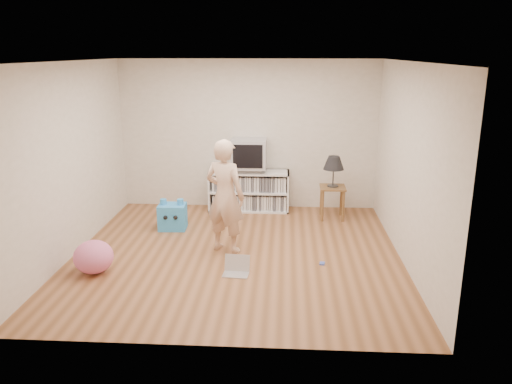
{
  "coord_description": "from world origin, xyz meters",
  "views": [
    {
      "loc": [
        0.66,
        -6.41,
        2.73
      ],
      "look_at": [
        0.25,
        0.4,
        0.79
      ],
      "focal_mm": 35.0,
      "sensor_mm": 36.0,
      "label": 1
    }
  ],
  "objects": [
    {
      "name": "plush_pink",
      "position": [
        -1.75,
        -0.7,
        0.21
      ],
      "size": [
        0.57,
        0.57,
        0.42
      ],
      "primitive_type": "ellipsoid",
      "rotation": [
        0.0,
        0.0,
        -0.16
      ],
      "color": "pink",
      "rests_on": "ground"
    },
    {
      "name": "ceiling",
      "position": [
        0.0,
        0.0,
        2.6
      ],
      "size": [
        4.5,
        4.5,
        0.01
      ],
      "primitive_type": "cube",
      "color": "white",
      "rests_on": "walls"
    },
    {
      "name": "laptop",
      "position": [
        0.06,
        -0.61,
        0.06
      ],
      "size": [
        0.34,
        0.28,
        0.22
      ],
      "rotation": [
        0.0,
        0.0,
        -0.08
      ],
      "color": "silver",
      "rests_on": "ground"
    },
    {
      "name": "ground",
      "position": [
        0.0,
        0.0,
        0.0
      ],
      "size": [
        4.5,
        4.5,
        0.0
      ],
      "primitive_type": "plane",
      "color": "brown",
      "rests_on": "ground"
    },
    {
      "name": "media_unit",
      "position": [
        0.02,
        2.04,
        0.35
      ],
      "size": [
        1.4,
        0.45,
        0.7
      ],
      "color": "white",
      "rests_on": "ground"
    },
    {
      "name": "plush_blue",
      "position": [
        -1.11,
        0.96,
        0.21
      ],
      "size": [
        0.44,
        0.39,
        0.49
      ],
      "rotation": [
        0.0,
        0.0,
        0.05
      ],
      "color": "#2F94E2",
      "rests_on": "ground"
    },
    {
      "name": "side_table",
      "position": [
        1.45,
        1.65,
        0.42
      ],
      "size": [
        0.42,
        0.42,
        0.55
      ],
      "color": "brown",
      "rests_on": "ground"
    },
    {
      "name": "walls",
      "position": [
        0.0,
        0.0,
        1.3
      ],
      "size": [
        4.52,
        4.52,
        2.6
      ],
      "color": "beige",
      "rests_on": "ground"
    },
    {
      "name": "crt_tv",
      "position": [
        0.02,
        2.02,
        1.02
      ],
      "size": [
        0.6,
        0.53,
        0.5
      ],
      "color": "#A5A5AA",
      "rests_on": "dvd_deck"
    },
    {
      "name": "table_lamp",
      "position": [
        1.45,
        1.65,
        0.94
      ],
      "size": [
        0.34,
        0.34,
        0.52
      ],
      "color": "#333333",
      "rests_on": "side_table"
    },
    {
      "name": "dvd_deck",
      "position": [
        0.02,
        2.02,
        0.73
      ],
      "size": [
        0.45,
        0.35,
        0.07
      ],
      "primitive_type": "cube",
      "color": "gray",
      "rests_on": "media_unit"
    },
    {
      "name": "person",
      "position": [
        -0.16,
        0.13,
        0.8
      ],
      "size": [
        0.69,
        0.58,
        1.6
      ],
      "primitive_type": "imported",
      "rotation": [
        0.0,
        0.0,
        2.74
      ],
      "color": "beige",
      "rests_on": "ground"
    },
    {
      "name": "playing_cards",
      "position": [
        1.17,
        -0.27,
        0.01
      ],
      "size": [
        0.08,
        0.1,
        0.02
      ],
      "primitive_type": "cube",
      "rotation": [
        0.0,
        0.0,
        -0.19
      ],
      "color": "#475DBF",
      "rests_on": "ground"
    }
  ]
}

